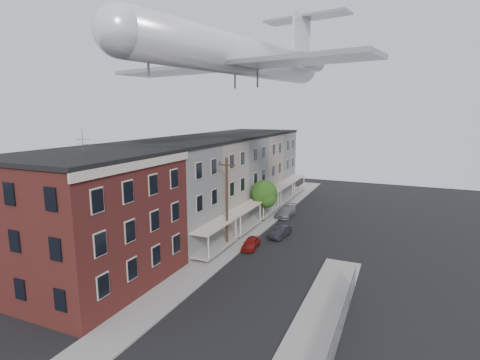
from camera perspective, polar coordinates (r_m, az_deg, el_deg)
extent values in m
cube|color=gray|center=(42.70, 1.66, -7.68)|extent=(3.00, 62.00, 0.12)
cube|color=gray|center=(24.07, 10.68, -23.15)|extent=(3.00, 26.00, 0.12)
cube|color=gray|center=(42.21, 3.50, -7.90)|extent=(0.15, 62.00, 0.14)
cube|color=gray|center=(24.35, 7.08, -22.58)|extent=(0.15, 26.00, 0.14)
cube|color=#3C1813|center=(31.05, -21.93, -5.88)|extent=(10.00, 12.00, 10.00)
cube|color=black|center=(30.09, -22.59, 3.59)|extent=(10.30, 12.30, 0.30)
cube|color=beige|center=(26.73, -14.93, 2.31)|extent=(0.16, 12.20, 0.60)
cylinder|color=#515156|center=(27.18, -22.83, 5.06)|extent=(0.04, 0.04, 2.00)
cube|color=#5F5F5D|center=(38.04, -11.74, -2.44)|extent=(10.00, 7.00, 10.00)
cube|color=black|center=(37.26, -12.03, 5.31)|extent=(10.25, 7.00, 0.30)
cube|color=gray|center=(36.34, -3.73, -10.17)|extent=(1.80, 6.40, 0.25)
cube|color=beige|center=(35.63, -3.77, -6.86)|extent=(1.90, 6.50, 0.15)
cube|color=#6D6156|center=(43.81, -6.47, -0.61)|extent=(10.00, 7.00, 10.00)
cube|color=black|center=(43.13, -6.61, 6.12)|extent=(10.25, 7.00, 0.30)
cube|color=gray|center=(42.33, 0.65, -7.15)|extent=(1.80, 6.40, 0.25)
cube|color=beige|center=(41.72, 0.65, -4.26)|extent=(1.90, 6.50, 0.15)
cube|color=#5F5F5D|center=(49.89, -2.45, 0.79)|extent=(10.00, 7.00, 10.00)
cube|color=black|center=(49.29, -2.50, 6.70)|extent=(10.25, 7.00, 0.30)
cube|color=gray|center=(48.60, 3.88, -4.86)|extent=(1.80, 6.40, 0.25)
cube|color=beige|center=(48.07, 3.91, -2.32)|extent=(1.90, 6.50, 0.15)
cube|color=#6D6156|center=(56.18, 0.68, 1.88)|extent=(10.00, 7.00, 10.00)
cube|color=black|center=(55.65, 0.69, 7.13)|extent=(10.25, 7.00, 0.30)
cube|color=gray|center=(55.04, 6.35, -3.08)|extent=(1.80, 6.40, 0.25)
cube|color=beige|center=(54.57, 6.39, -0.84)|extent=(1.90, 6.50, 0.15)
cube|color=#5F5F5D|center=(62.62, 3.18, 2.74)|extent=(10.00, 7.00, 10.00)
cube|color=black|center=(62.15, 3.23, 7.45)|extent=(10.25, 7.00, 0.30)
cube|color=gray|center=(61.60, 8.29, -1.68)|extent=(1.80, 6.40, 0.25)
cube|color=beige|center=(61.19, 8.34, 0.33)|extent=(1.90, 6.50, 0.15)
cylinder|color=gray|center=(22.54, 14.18, -23.15)|extent=(0.06, 0.06, 1.90)
cylinder|color=gray|center=(25.08, 15.39, -19.48)|extent=(0.06, 0.06, 1.90)
cylinder|color=gray|center=(27.72, 16.34, -16.50)|extent=(0.06, 0.06, 1.90)
cylinder|color=gray|center=(30.42, 17.10, -14.04)|extent=(0.06, 0.06, 1.90)
cube|color=gray|center=(22.06, 14.29, -21.19)|extent=(0.04, 18.00, 0.04)
cube|color=gray|center=(22.54, 14.18, -23.15)|extent=(0.02, 18.00, 1.80)
cylinder|color=black|center=(36.23, -2.01, -3.67)|extent=(0.26, 0.26, 9.00)
cube|color=black|center=(35.50, -2.05, 2.29)|extent=(1.80, 0.12, 0.12)
cylinder|color=black|center=(35.78, -3.06, 2.66)|extent=(0.08, 0.08, 0.25)
cylinder|color=black|center=(35.18, -1.02, 2.55)|extent=(0.08, 0.08, 0.25)
cylinder|color=black|center=(45.93, 3.65, -4.92)|extent=(0.24, 0.24, 2.40)
sphere|color=#184211|center=(45.36, 3.69, -1.99)|extent=(3.20, 3.20, 3.20)
sphere|color=#184211|center=(45.04, 4.15, -2.81)|extent=(2.24, 2.24, 2.24)
imported|color=maroon|center=(37.30, 1.66, -9.60)|extent=(1.61, 3.35, 1.10)
imported|color=black|center=(40.78, 6.19, -7.82)|extent=(1.65, 3.75, 1.20)
imported|color=slate|center=(48.62, 7.01, -4.76)|extent=(2.00, 4.63, 1.33)
cylinder|color=silver|center=(36.26, -0.10, 18.41)|extent=(8.78, 26.35, 3.49)
sphere|color=silver|center=(26.84, -17.74, 20.80)|extent=(3.49, 3.49, 3.49)
cone|color=silver|center=(47.45, 9.52, 16.37)|extent=(4.09, 3.92, 3.49)
cube|color=#939399|center=(34.81, -1.73, 16.93)|extent=(26.58, 9.85, 0.38)
cylinder|color=#939399|center=(45.40, 4.20, 17.03)|extent=(2.60, 4.63, 1.75)
cylinder|color=#939399|center=(42.93, 10.47, 17.28)|extent=(2.60, 4.63, 1.75)
cube|color=silver|center=(47.39, 9.33, 20.11)|extent=(1.12, 4.12, 6.11)
cube|color=#939399|center=(48.92, 10.05, 23.17)|extent=(10.73, 4.90, 0.27)
cylinder|color=#515156|center=(27.92, -13.79, 16.48)|extent=(0.17, 0.17, 1.31)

